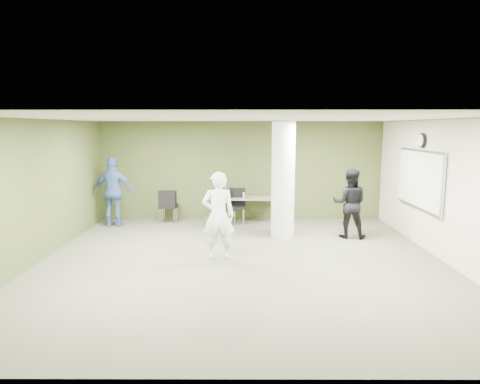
{
  "coord_description": "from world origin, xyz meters",
  "views": [
    {
      "loc": [
        -0.0,
        -8.17,
        2.64
      ],
      "look_at": [
        -0.03,
        1.0,
        1.24
      ],
      "focal_mm": 32.0,
      "sensor_mm": 36.0,
      "label": 1
    }
  ],
  "objects_px": {
    "woman_white": "(218,216)",
    "man_black": "(350,203)",
    "folding_table": "(249,199)",
    "man_blue": "(114,192)",
    "chair_back_left": "(167,204)"
  },
  "relations": [
    {
      "from": "woman_white",
      "to": "man_black",
      "type": "height_order",
      "value": "woman_white"
    },
    {
      "from": "folding_table",
      "to": "man_blue",
      "type": "relative_size",
      "value": 0.8
    },
    {
      "from": "man_blue",
      "to": "chair_back_left",
      "type": "bearing_deg",
      "value": -159.94
    },
    {
      "from": "folding_table",
      "to": "woman_white",
      "type": "xyz_separation_m",
      "value": [
        -0.67,
        -3.38,
        0.23
      ]
    },
    {
      "from": "chair_back_left",
      "to": "man_black",
      "type": "height_order",
      "value": "man_black"
    },
    {
      "from": "woman_white",
      "to": "man_black",
      "type": "bearing_deg",
      "value": -155.23
    },
    {
      "from": "chair_back_left",
      "to": "woman_white",
      "type": "xyz_separation_m",
      "value": [
        1.57,
        -3.21,
        0.34
      ]
    },
    {
      "from": "folding_table",
      "to": "woman_white",
      "type": "distance_m",
      "value": 3.45
    },
    {
      "from": "folding_table",
      "to": "man_black",
      "type": "bearing_deg",
      "value": -32.22
    },
    {
      "from": "man_blue",
      "to": "folding_table",
      "type": "bearing_deg",
      "value": -165.33
    },
    {
      "from": "woman_white",
      "to": "man_black",
      "type": "distance_m",
      "value": 3.51
    },
    {
      "from": "man_black",
      "to": "folding_table",
      "type": "bearing_deg",
      "value": -20.62
    },
    {
      "from": "folding_table",
      "to": "chair_back_left",
      "type": "height_order",
      "value": "folding_table"
    },
    {
      "from": "folding_table",
      "to": "woman_white",
      "type": "relative_size",
      "value": 0.85
    },
    {
      "from": "man_black",
      "to": "woman_white",
      "type": "bearing_deg",
      "value": 43.51
    }
  ]
}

